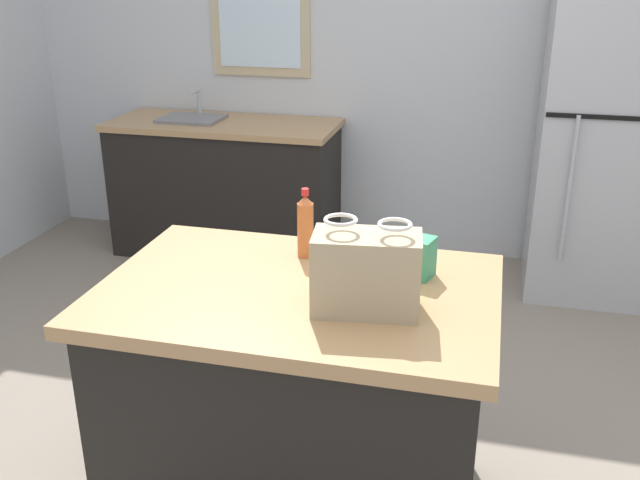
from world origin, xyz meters
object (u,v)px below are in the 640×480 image
(small_box, at_px, (415,257))
(bottle, at_px, (305,227))
(shopping_bag, at_px, (366,272))
(kitchen_island, at_px, (299,403))
(refrigerator, at_px, (607,144))

(small_box, height_order, bottle, bottle)
(shopping_bag, bearing_deg, small_box, 68.50)
(shopping_bag, distance_m, small_box, 0.32)
(kitchen_island, height_order, small_box, small_box)
(shopping_bag, relative_size, bottle, 1.34)
(kitchen_island, bearing_deg, refrigerator, 62.00)
(refrigerator, relative_size, small_box, 13.08)
(small_box, bearing_deg, kitchen_island, -152.88)
(refrigerator, distance_m, small_box, 2.26)
(bottle, bearing_deg, small_box, -9.88)
(refrigerator, relative_size, shopping_bag, 5.35)
(kitchen_island, xyz_separation_m, refrigerator, (1.21, 2.28, 0.45))
(refrigerator, bearing_deg, shopping_bag, -112.07)
(kitchen_island, relative_size, refrigerator, 0.71)
(refrigerator, height_order, shopping_bag, refrigerator)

